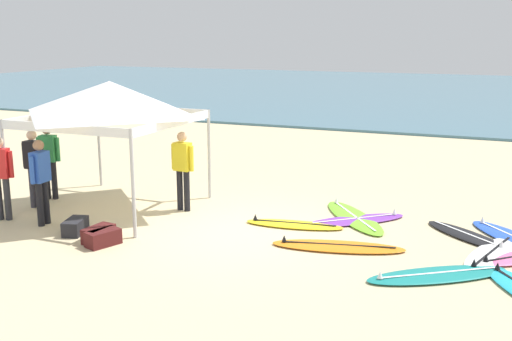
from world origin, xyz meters
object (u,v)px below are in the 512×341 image
Objects in this scene: gear_bag_on_sand at (103,238)px; person_yellow at (183,165)px; surfboard_orange at (338,246)px; surfboard_teal at (437,275)px; person_red at (1,172)px; gear_bag_by_pole at (75,226)px; surfboard_purple at (356,220)px; surfboard_black at (467,235)px; canopy_tent at (110,98)px; person_black at (34,164)px; person_blue at (41,176)px; person_green at (49,157)px; surfboard_white at (492,253)px; surfboard_lime at (354,217)px; surfboard_yellow at (294,224)px; gear_bag_near_tent at (99,234)px.

person_yellow is at bearing 84.61° from gear_bag_on_sand.
surfboard_orange is 1.06× the size of surfboard_teal.
person_red is 2.10m from gear_bag_by_pole.
surfboard_black is at bearing -3.81° from surfboard_purple.
canopy_tent is 5.69m from surfboard_purple.
person_black is 3.23m from person_yellow.
person_yellow is at bearing -169.98° from surfboard_purple.
person_blue is 2.01m from person_green.
gear_bag_on_sand is (2.82, -1.44, -0.85)m from person_black.
surfboard_purple is 2.78m from surfboard_white.
surfboard_orange and surfboard_lime have the same top height.
surfboard_teal and surfboard_yellow have the same top height.
person_black is 0.93m from person_red.
surfboard_purple is 3.41× the size of gear_bag_near_tent.
surfboard_lime is 1.38× the size of person_green.
person_yellow reaches higher than surfboard_white.
person_black and person_blue have the same top height.
person_blue reaches higher than surfboard_black.
surfboard_white is 3.70× the size of gear_bag_on_sand.
gear_bag_near_tent is (-4.12, -1.34, 0.10)m from surfboard_orange.
surfboard_yellow is 1.17× the size of person_blue.
surfboard_white is at bearing 4.59° from person_black.
person_black is at bearing 175.84° from surfboard_teal.
surfboard_black is 6.82m from gear_bag_near_tent.
surfboard_purple is at bearing 30.58° from gear_bag_by_pole.
person_black reaches higher than surfboard_yellow.
person_black is at bearing 152.99° from gear_bag_on_sand.
surfboard_white is 1.30× the size of person_red.
surfboard_teal is at bearing -97.69° from surfboard_black.
surfboard_purple is at bearing -66.66° from surfboard_lime.
surfboard_yellow is (-3.21, -0.62, 0.00)m from surfboard_black.
gear_bag_by_pole reaches higher than surfboard_teal.
gear_bag_by_pole is (-4.66, -2.98, 0.10)m from surfboard_lime.
surfboard_purple is 1.20× the size of person_blue.
surfboard_yellow is at bearing 18.54° from person_red.
gear_bag_near_tent is at bearing -35.36° from person_green.
surfboard_purple is 7.22m from person_red.
gear_bag_on_sand is at bearing -59.61° from canopy_tent.
person_yellow is at bearing 162.85° from surfboard_teal.
surfboard_yellow is (4.02, 0.27, -2.35)m from canopy_tent.
gear_bag_near_tent is (-6.65, -2.04, 0.10)m from surfboard_white.
gear_bag_on_sand is (-6.45, -2.18, 0.10)m from surfboard_white.
person_yellow is (-5.76, -0.49, 0.95)m from surfboard_black.
person_yellow is 2.58m from gear_bag_by_pole.
surfboard_purple is (-0.08, 1.66, 0.00)m from surfboard_orange.
surfboard_yellow is 3.33× the size of gear_bag_near_tent.
surfboard_purple is 4.96m from gear_bag_on_sand.
surfboard_orange is 7.06m from person_green.
person_blue is at bearing -110.92° from canopy_tent.
surfboard_black is at bearing 24.75° from gear_bag_near_tent.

